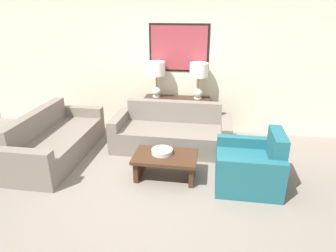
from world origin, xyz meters
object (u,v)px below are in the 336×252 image
Objects in this scene: table_lamp_right at (199,74)px; couch_by_back_wall at (172,134)px; console_table at (177,115)px; decorative_bowl at (162,151)px; couch_by_side at (55,142)px; coffee_table at (165,162)px; armchair_near_back_wall at (250,167)px; table_lamp_left at (156,72)px.

table_lamp_right is 1.28m from couch_by_back_wall.
decorative_bowl is at bearing -89.94° from console_table.
table_lamp_right is 0.33× the size of couch_by_back_wall.
couch_by_side is 2.24× the size of coffee_table.
console_table reaches higher than decorative_bowl.
coffee_table is (0.06, -1.78, -0.10)m from console_table.
couch_by_back_wall is at bearing -120.30° from table_lamp_right.
couch_by_side reaches higher than coffee_table.
armchair_near_back_wall is (0.90, -1.78, -0.96)m from table_lamp_right.
couch_by_back_wall is 2.24× the size of coffee_table.
table_lamp_left is 0.83m from table_lamp_right.
couch_by_side is 3.28m from armchair_near_back_wall.
armchair_near_back_wall is (1.73, -1.78, -0.96)m from table_lamp_left.
couch_by_back_wall is 1.69m from armchair_near_back_wall.
couch_by_back_wall reaches higher than coffee_table.
decorative_bowl is (1.94, -0.34, 0.14)m from couch_by_side.
table_lamp_left is (-0.42, 0.00, 0.87)m from console_table.
table_lamp_left and table_lamp_right have the same top height.
couch_by_side is 2.34× the size of armchair_near_back_wall.
armchair_near_back_wall is at bearing -39.03° from couch_by_back_wall.
couch_by_back_wall and couch_by_side have the same top height.
coffee_table is (-0.36, -1.78, -0.98)m from table_lamp_right.
armchair_near_back_wall is (3.25, -0.39, 0.01)m from couch_by_side.
coffee_table is 2.97× the size of decorative_bowl.
table_lamp_left reaches higher than console_table.
table_lamp_right reaches higher than coffee_table.
table_lamp_right is 0.74× the size of coffee_table.
couch_by_back_wall is 2.06m from couch_by_side.
decorative_bowl is 1.32m from armchair_near_back_wall.
table_lamp_left is at bearing 134.21° from armchair_near_back_wall.
couch_by_side is at bearing -137.69° from table_lamp_left.
armchair_near_back_wall is (1.31, -1.06, 0.01)m from couch_by_back_wall.
console_table is 0.97m from table_lamp_right.
couch_by_side is (-2.36, -1.39, -0.98)m from table_lamp_right.
table_lamp_left is at bearing 104.93° from coffee_table.
coffee_table is (0.06, -1.07, -0.00)m from couch_by_back_wall.
console_table is 0.97m from table_lamp_left.
couch_by_side reaches higher than console_table.
table_lamp_right is 2.21m from armchair_near_back_wall.
table_lamp_left reaches higher than armchair_near_back_wall.
table_lamp_left reaches higher than couch_by_side.
couch_by_side is 1.98m from decorative_bowl.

